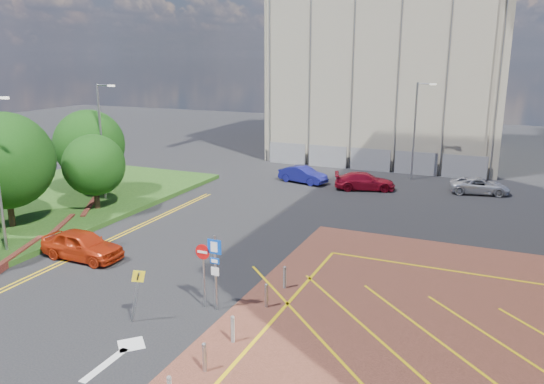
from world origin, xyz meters
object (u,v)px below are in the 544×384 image
Objects in this scene: tree_b at (4,161)px; sign_cluster at (211,265)px; car_blue_back at (303,175)px; car_silver_back at (479,186)px; lamp_back at (416,127)px; car_red_left at (82,245)px; tree_c at (94,165)px; warning_sign at (137,289)px; tree_d at (89,145)px; car_red_back at (365,181)px; lamp_left_far at (102,137)px.

tree_b reaches higher than sign_cluster.
car_silver_back is (13.36, 1.97, -0.07)m from car_blue_back.
car_red_left is (-12.60, -24.80, -3.61)m from lamp_back.
warning_sign is (11.78, -11.20, -1.76)m from tree_c.
car_silver_back is at bearing -67.69° from car_blue_back.
sign_cluster is at bearing -102.99° from car_red_left.
car_red_left is at bearing -50.84° from tree_d.
warning_sign reaches higher than car_red_back.
tree_d is at bearing 135.00° from tree_c.
warning_sign is at bearing -24.22° from tree_b.
sign_cluster is 25.97m from car_silver_back.
car_red_left is at bearing 165.91° from sign_cluster.
tree_b is 1.66× the size of car_blue_back.
lamp_left_far is 15.92m from car_blue_back.
lamp_back is at bearing 36.09° from tree_d.
lamp_back is (20.58, 15.00, 0.49)m from tree_d.
car_red_back is (0.94, 22.05, -1.29)m from sign_cluster.
car_red_left is (-8.81, 2.21, -1.20)m from sign_cluster.
tree_d is 1.41× the size of car_silver_back.
car_red_left is at bearing 129.73° from car_silver_back.
warning_sign is 0.52× the size of car_silver_back.
car_blue_back is at bearing 47.07° from lamp_left_far.
car_blue_back is (12.58, 10.28, -3.20)m from tree_d.
car_red_back is at bearing -119.79° from lamp_back.
lamp_left_far is (2.08, -1.00, 0.79)m from tree_d.
lamp_back is at bearing -45.58° from car_blue_back.
sign_cluster is 0.69× the size of car_red_back.
tree_d is 20.74m from sign_cluster.
lamp_back is at bearing 45.68° from tree_c.
car_blue_back is 13.50m from car_silver_back.
sign_cluster is at bearing -97.97° from lamp_back.
car_red_left is 22.10m from car_red_back.
car_silver_back is (8.20, 2.22, -0.07)m from car_red_back.
tree_d is at bearing 144.42° from sign_cluster.
warning_sign is at bearing 155.55° from car_red_back.
car_red_back is at bearing 83.05° from warning_sign.
lamp_left_far is at bearing 81.23° from tree_b.
tree_b reaches higher than car_blue_back.
tree_c is 1.11× the size of car_red_left.
car_red_back is (16.74, 18.03, -3.57)m from tree_b.
warning_sign reaches higher than car_blue_back.
warning_sign is at bearing -46.10° from lamp_left_far.
tree_d is 0.76× the size of lamp_back.
lamp_back is (18.50, 16.00, -0.30)m from lamp_left_far.
car_red_back reaches higher than car_silver_back.
car_red_back is (-2.84, -4.97, -3.69)m from lamp_back.
car_red_left is (-6.80, 4.40, -0.68)m from warning_sign.
tree_b is 15.37m from warning_sign.
lamp_back is at bearing 82.03° from sign_cluster.
lamp_left_far reaches higher than lamp_back.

